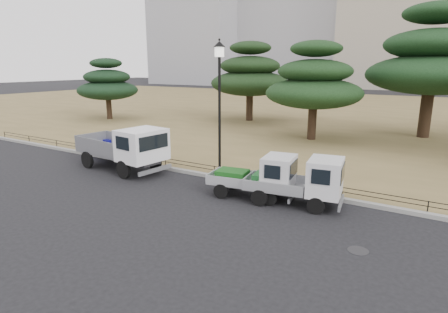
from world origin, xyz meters
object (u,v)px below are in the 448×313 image
Objects in this scene: street_lamp at (219,87)px; tarp_pile at (107,148)px; truck_kei_front at (258,176)px; truck_kei_rear at (301,181)px; truck_large at (124,146)px.

tarp_pile is at bearing -179.66° from street_lamp.
truck_kei_front is 2.35× the size of tarp_pile.
truck_kei_rear is 2.49× the size of tarp_pile.
truck_kei_front reaches higher than tarp_pile.
truck_kei_rear is at bearing -18.02° from street_lamp.
street_lamp reaches higher than truck_kei_rear.
truck_large is 7.55m from truck_kei_front.
tarp_pile is at bearing 161.00° from truck_large.
truck_kei_front is at bearing -29.73° from street_lamp.
truck_large is at bearing -26.07° from tarp_pile.
street_lamp is 8.51m from tarp_pile.
truck_large reaches higher than tarp_pile.
truck_kei_front is (7.54, -0.13, -0.36)m from truck_large.
tarp_pile is (-12.19, 1.43, -0.40)m from truck_kei_rear.
truck_kei_rear is at bearing -3.66° from truck_kei_front.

